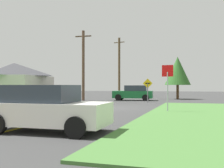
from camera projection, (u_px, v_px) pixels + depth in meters
name	position (u px, v px, depth m)	size (l,w,h in m)	color
ground_plane	(105.00, 108.00, 20.14)	(120.00, 120.00, 0.00)	#383838
lane_stripe_center	(49.00, 121.00, 12.49)	(0.20, 14.00, 0.01)	yellow
stop_sign	(168.00, 80.00, 16.66)	(0.68, 0.16, 2.83)	#9EA0A8
car_behind_on_main_road	(47.00, 108.00, 9.66)	(4.14, 2.13, 1.62)	white
car_approaching_junction	(134.00, 93.00, 30.19)	(4.39, 2.47, 1.62)	#196B33
parked_car_near_building	(44.00, 95.00, 23.57)	(4.18, 2.10, 1.62)	silver
utility_pole_mid	(83.00, 64.00, 29.89)	(1.80, 0.30, 7.49)	brown
utility_pole_far	(119.00, 66.00, 43.19)	(1.77, 0.56, 9.02)	brown
direction_sign	(148.00, 88.00, 26.01)	(0.90, 0.09, 2.26)	slate
oak_tree_left	(178.00, 71.00, 33.10)	(3.04, 3.04, 5.02)	brown
barn	(14.00, 81.00, 31.10)	(7.31, 8.18, 4.12)	beige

